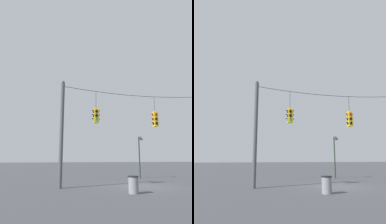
# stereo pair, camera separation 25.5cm
# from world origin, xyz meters

# --- Properties ---
(ground_plane) EXTENTS (200.00, 200.00, 0.00)m
(ground_plane) POSITION_xyz_m (0.00, 0.00, 0.00)
(ground_plane) COLOR #424247
(utility_pole_left) EXTENTS (0.27, 0.27, 7.44)m
(utility_pole_left) POSITION_xyz_m (-5.68, 0.27, 3.71)
(utility_pole_left) COLOR #4C4C51
(utility_pole_left) RESTS_ON ground_plane
(span_wire) EXTENTS (11.37, 0.03, 0.34)m
(span_wire) POSITION_xyz_m (0.00, 0.27, 6.82)
(span_wire) COLOR black
(traffic_light_near_right_pole) EXTENTS (0.58, 0.58, 2.37)m
(traffic_light_near_right_pole) POSITION_xyz_m (-3.22, 0.27, 4.98)
(traffic_light_near_right_pole) COLOR yellow
(traffic_light_near_left_pole) EXTENTS (0.58, 0.58, 2.39)m
(traffic_light_near_left_pole) POSITION_xyz_m (1.56, 0.27, 4.93)
(traffic_light_near_left_pole) COLOR yellow
(street_lamp) EXTENTS (0.46, 0.79, 4.10)m
(street_lamp) POSITION_xyz_m (2.70, 5.49, 3.05)
(street_lamp) COLOR #233323
(street_lamp) RESTS_ON ground_plane
(trash_bin) EXTENTS (0.61, 0.61, 0.96)m
(trash_bin) POSITION_xyz_m (-1.88, -2.94, 0.49)
(trash_bin) COLOR gray
(trash_bin) RESTS_ON ground_plane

